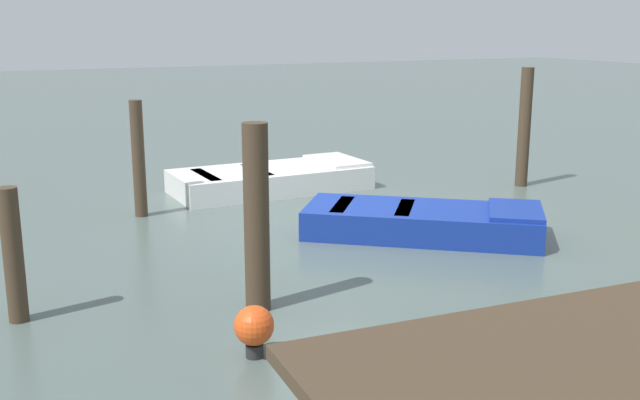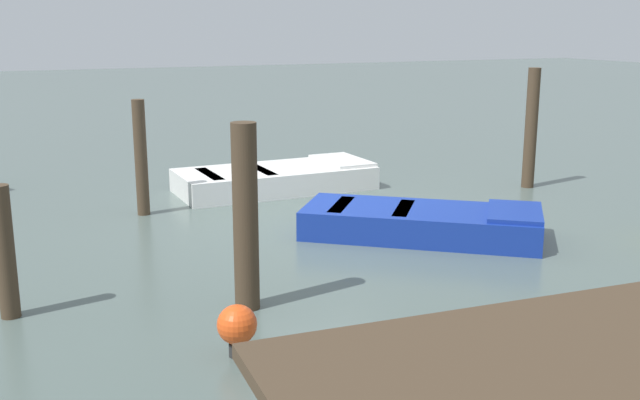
{
  "view_description": "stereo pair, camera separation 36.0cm",
  "coord_description": "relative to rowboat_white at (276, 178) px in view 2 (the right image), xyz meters",
  "views": [
    {
      "loc": [
        4.7,
        9.71,
        2.92
      ],
      "look_at": [
        0.0,
        0.0,
        0.35
      ],
      "focal_mm": 42.11,
      "sensor_mm": 36.0,
      "label": 1
    },
    {
      "loc": [
        4.37,
        9.86,
        2.92
      ],
      "look_at": [
        0.0,
        0.0,
        0.35
      ],
      "focal_mm": 42.11,
      "sensor_mm": 36.0,
      "label": 2
    }
  ],
  "objects": [
    {
      "name": "ground_plane",
      "position": [
        0.2,
        2.37,
        -0.22
      ],
      "size": [
        80.0,
        80.0,
        0.0
      ],
      "primitive_type": "plane",
      "color": "#4C5B56"
    },
    {
      "name": "rowboat_white",
      "position": [
        0.0,
        0.0,
        0.0
      ],
      "size": [
        3.45,
        1.56,
        0.46
      ],
      "rotation": [
        0.0,
        0.0,
        3.16
      ],
      "color": "silver",
      "rests_on": "ground_plane"
    },
    {
      "name": "rowboat_blue",
      "position": [
        -0.8,
        3.63,
        0.0
      ],
      "size": [
        3.33,
        2.99,
        0.46
      ],
      "rotation": [
        0.0,
        0.0,
        2.48
      ],
      "color": "navy",
      "rests_on": "ground_plane"
    },
    {
      "name": "mooring_piling_far_left",
      "position": [
        -4.24,
        1.62,
        0.85
      ],
      "size": [
        0.22,
        0.22,
        2.14
      ],
      "primitive_type": "cylinder",
      "color": "#423323",
      "rests_on": "ground_plane"
    },
    {
      "name": "mooring_piling_near_left",
      "position": [
        2.28,
        5.17,
        0.76
      ],
      "size": [
        0.26,
        0.26,
        1.95
      ],
      "primitive_type": "cylinder",
      "color": "#423323",
      "rests_on": "ground_plane"
    },
    {
      "name": "mooring_piling_mid_left",
      "position": [
        2.5,
        0.79,
        0.68
      ],
      "size": [
        0.19,
        0.19,
        1.78
      ],
      "primitive_type": "cylinder",
      "color": "#423323",
      "rests_on": "ground_plane"
    },
    {
      "name": "mooring_piling_far_right",
      "position": [
        4.55,
        4.44,
        0.47
      ],
      "size": [
        0.2,
        0.2,
        1.37
      ],
      "primitive_type": "cylinder",
      "color": "#423323",
      "rests_on": "ground_plane"
    },
    {
      "name": "marker_buoy",
      "position": [
        2.73,
        6.24,
        0.07
      ],
      "size": [
        0.36,
        0.36,
        0.48
      ],
      "color": "#262626",
      "rests_on": "ground_plane"
    }
  ]
}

